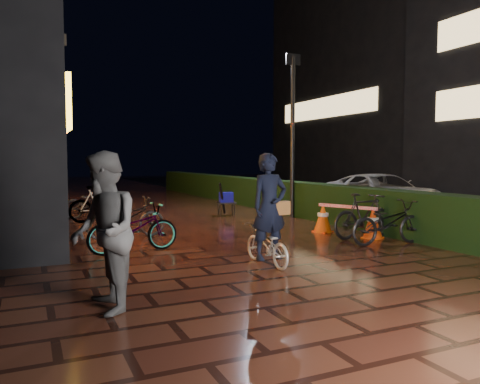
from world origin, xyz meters
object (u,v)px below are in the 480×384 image
cyclist (268,224)px  cart_assembly (226,199)px  bystander_person (104,232)px  van (381,194)px  traffic_barrier (347,220)px

cyclist → cart_assembly: cyclist is taller
bystander_person → van: bearing=121.3°
cyclist → traffic_barrier: cyclist is taller
van → traffic_barrier: 4.48m
van → traffic_barrier: size_ratio=2.71×
bystander_person → van: bystander_person is taller
bystander_person → cart_assembly: bystander_person is taller
van → cyclist: 8.02m
bystander_person → cyclist: (2.68, 1.25, -0.23)m
traffic_barrier → cart_assembly: size_ratio=1.62×
van → cyclist: (-6.45, -4.77, 0.04)m
van → cyclist: size_ratio=2.49×
cyclist → traffic_barrier: 3.58m
traffic_barrier → bystander_person: bearing=-150.7°
bystander_person → cyclist: bearing=112.9°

